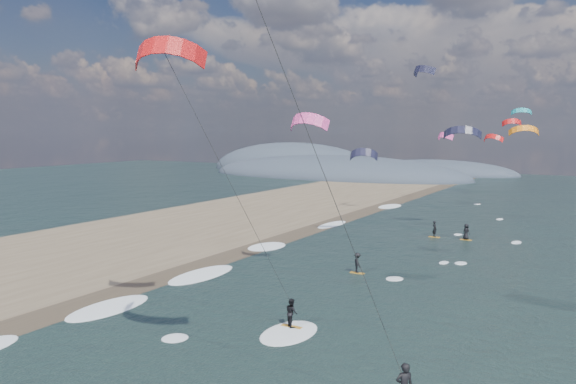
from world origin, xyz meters
The scene contains 9 objects.
ground centered at (0.00, 0.00, 0.00)m, with size 260.00×260.00×0.00m, color black.
sand_strip centered at (-24.00, 10.00, 0.00)m, with size 26.00×240.00×0.00m, color brown.
wet_sand_strip centered at (-12.00, 10.00, 0.00)m, with size 3.00×240.00×0.00m, color #382D23.
coastal_hills centered at (-44.84, 107.86, 0.00)m, with size 80.00×41.00×15.00m.
kitesurfer_near_a centered at (6.25, -2.33, 14.35)m, with size 8.01×8.51×18.27m.
kitesurfer_near_b centered at (-1.11, 4.42, 9.95)m, with size 6.97×8.58×15.51m.
far_kitesurfers centered at (1.23, 30.38, 0.80)m, with size 5.23×18.21×1.66m.
bg_kite_field centered at (-0.31, 58.81, 11.90)m, with size 15.61×78.85×10.38m.
shoreline_surf centered at (-10.80, 14.75, 0.00)m, with size 2.40×79.40×0.11m.
Camera 1 is at (15.90, -17.07, 10.72)m, focal length 35.00 mm.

